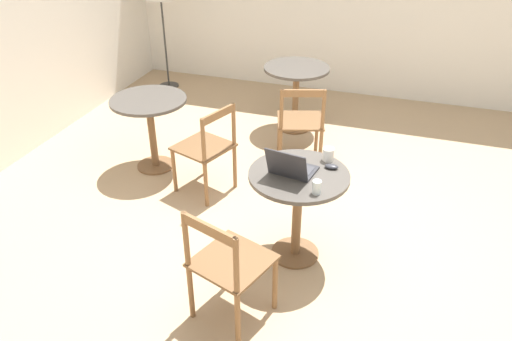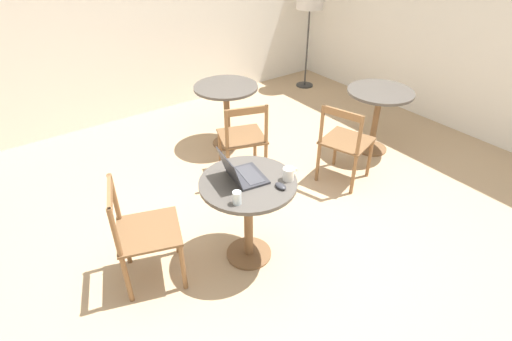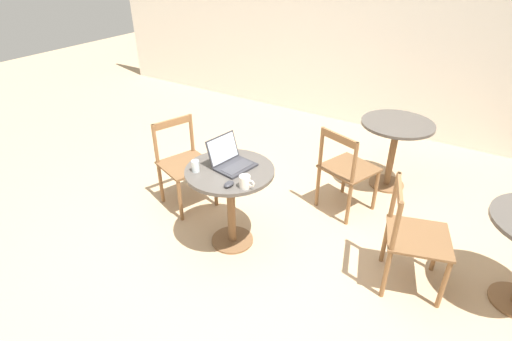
{
  "view_description": "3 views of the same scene",
  "coord_description": "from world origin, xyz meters",
  "px_view_note": "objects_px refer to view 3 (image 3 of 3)",
  "views": [
    {
      "loc": [
        -3.21,
        -0.55,
        2.57
      ],
      "look_at": [
        -0.07,
        0.48,
        0.59
      ],
      "focal_mm": 35.0,
      "sensor_mm": 36.0,
      "label": 1
    },
    {
      "loc": [
        -1.61,
        -1.87,
        2.4
      ],
      "look_at": [
        -0.1,
        0.21,
        0.71
      ],
      "focal_mm": 28.0,
      "sensor_mm": 36.0,
      "label": 2
    },
    {
      "loc": [
        1.42,
        -2.12,
        2.33
      ],
      "look_at": [
        -0.1,
        0.25,
        0.7
      ],
      "focal_mm": 28.0,
      "sensor_mm": 36.0,
      "label": 3
    }
  ],
  "objects_px": {
    "cafe_table_far": "(395,137)",
    "chair_far_front": "(346,170)",
    "chair_near_left": "(184,163)",
    "cafe_table_near": "(230,186)",
    "drinking_glass": "(195,166)",
    "mug": "(246,182)",
    "laptop": "(231,161)",
    "mouse": "(229,184)",
    "chair_mid_left": "(412,237)"
  },
  "relations": [
    {
      "from": "cafe_table_far",
      "to": "chair_far_front",
      "type": "xyz_separation_m",
      "value": [
        -0.24,
        -0.69,
        -0.13
      ]
    },
    {
      "from": "cafe_table_far",
      "to": "laptop",
      "type": "relative_size",
      "value": 2.13
    },
    {
      "from": "cafe_table_far",
      "to": "mouse",
      "type": "xyz_separation_m",
      "value": [
        -0.73,
        -1.88,
        0.18
      ]
    },
    {
      "from": "chair_mid_left",
      "to": "chair_far_front",
      "type": "height_order",
      "value": "same"
    },
    {
      "from": "cafe_table_far",
      "to": "chair_far_front",
      "type": "relative_size",
      "value": 0.86
    },
    {
      "from": "laptop",
      "to": "mug",
      "type": "height_order",
      "value": "laptop"
    },
    {
      "from": "chair_mid_left",
      "to": "chair_far_front",
      "type": "xyz_separation_m",
      "value": [
        -0.78,
        0.67,
        0.0
      ]
    },
    {
      "from": "cafe_table_near",
      "to": "drinking_glass",
      "type": "distance_m",
      "value": 0.34
    },
    {
      "from": "cafe_table_far",
      "to": "drinking_glass",
      "type": "distance_m",
      "value": 2.15
    },
    {
      "from": "chair_far_front",
      "to": "laptop",
      "type": "bearing_deg",
      "value": -124.54
    },
    {
      "from": "cafe_table_near",
      "to": "chair_near_left",
      "type": "relative_size",
      "value": 0.86
    },
    {
      "from": "chair_far_front",
      "to": "chair_near_left",
      "type": "bearing_deg",
      "value": -152.05
    },
    {
      "from": "chair_near_left",
      "to": "drinking_glass",
      "type": "xyz_separation_m",
      "value": [
        0.54,
        -0.43,
        0.34
      ]
    },
    {
      "from": "chair_mid_left",
      "to": "mug",
      "type": "bearing_deg",
      "value": -157.32
    },
    {
      "from": "chair_far_front",
      "to": "mug",
      "type": "height_order",
      "value": "chair_far_front"
    },
    {
      "from": "cafe_table_near",
      "to": "chair_mid_left",
      "type": "bearing_deg",
      "value": 12.95
    },
    {
      "from": "chair_near_left",
      "to": "chair_far_front",
      "type": "bearing_deg",
      "value": 27.95
    },
    {
      "from": "chair_mid_left",
      "to": "laptop",
      "type": "relative_size",
      "value": 2.47
    },
    {
      "from": "cafe_table_far",
      "to": "mug",
      "type": "xyz_separation_m",
      "value": [
        -0.61,
        -1.84,
        0.21
      ]
    },
    {
      "from": "cafe_table_near",
      "to": "laptop",
      "type": "xyz_separation_m",
      "value": [
        -0.02,
        0.05,
        0.21
      ]
    },
    {
      "from": "chair_mid_left",
      "to": "mouse",
      "type": "xyz_separation_m",
      "value": [
        -1.26,
        -0.53,
        0.31
      ]
    },
    {
      "from": "cafe_table_far",
      "to": "drinking_glass",
      "type": "xyz_separation_m",
      "value": [
        -1.08,
        -1.85,
        0.21
      ]
    },
    {
      "from": "cafe_table_near",
      "to": "chair_near_left",
      "type": "distance_m",
      "value": 0.81
    },
    {
      "from": "cafe_table_near",
      "to": "chair_far_front",
      "type": "xyz_separation_m",
      "value": [
        0.63,
        0.99,
        -0.13
      ]
    },
    {
      "from": "chair_near_left",
      "to": "chair_mid_left",
      "type": "bearing_deg",
      "value": 1.7
    },
    {
      "from": "laptop",
      "to": "chair_far_front",
      "type": "bearing_deg",
      "value": 55.46
    },
    {
      "from": "drinking_glass",
      "to": "mouse",
      "type": "bearing_deg",
      "value": -5.45
    },
    {
      "from": "chair_mid_left",
      "to": "mug",
      "type": "height_order",
      "value": "chair_mid_left"
    },
    {
      "from": "chair_near_left",
      "to": "chair_far_front",
      "type": "xyz_separation_m",
      "value": [
        1.38,
        0.73,
        0.0
      ]
    },
    {
      "from": "mug",
      "to": "chair_near_left",
      "type": "bearing_deg",
      "value": 157.66
    },
    {
      "from": "cafe_table_far",
      "to": "chair_near_left",
      "type": "xyz_separation_m",
      "value": [
        -1.62,
        -1.42,
        -0.13
      ]
    },
    {
      "from": "chair_near_left",
      "to": "laptop",
      "type": "xyz_separation_m",
      "value": [
        0.73,
        -0.21,
        0.34
      ]
    },
    {
      "from": "chair_mid_left",
      "to": "laptop",
      "type": "xyz_separation_m",
      "value": [
        -1.42,
        -0.27,
        0.34
      ]
    },
    {
      "from": "cafe_table_near",
      "to": "drinking_glass",
      "type": "bearing_deg",
      "value": -140.8
    },
    {
      "from": "cafe_table_near",
      "to": "laptop",
      "type": "bearing_deg",
      "value": 109.24
    },
    {
      "from": "drinking_glass",
      "to": "chair_near_left",
      "type": "bearing_deg",
      "value": 141.64
    },
    {
      "from": "drinking_glass",
      "to": "cafe_table_near",
      "type": "bearing_deg",
      "value": 39.2
    },
    {
      "from": "cafe_table_near",
      "to": "mouse",
      "type": "distance_m",
      "value": 0.3
    },
    {
      "from": "chair_mid_left",
      "to": "laptop",
      "type": "distance_m",
      "value": 1.49
    },
    {
      "from": "chair_mid_left",
      "to": "drinking_glass",
      "type": "xyz_separation_m",
      "value": [
        -1.61,
        -0.49,
        0.34
      ]
    },
    {
      "from": "cafe_table_far",
      "to": "laptop",
      "type": "height_order",
      "value": "laptop"
    },
    {
      "from": "mug",
      "to": "cafe_table_near",
      "type": "bearing_deg",
      "value": 148.94
    },
    {
      "from": "cafe_table_near",
      "to": "cafe_table_far",
      "type": "xyz_separation_m",
      "value": [
        0.87,
        1.68,
        0.0
      ]
    },
    {
      "from": "cafe_table_far",
      "to": "chair_near_left",
      "type": "height_order",
      "value": "chair_near_left"
    },
    {
      "from": "mug",
      "to": "mouse",
      "type": "bearing_deg",
      "value": -158.1
    },
    {
      "from": "mouse",
      "to": "mug",
      "type": "height_order",
      "value": "mug"
    },
    {
      "from": "mouse",
      "to": "mug",
      "type": "bearing_deg",
      "value": 21.9
    },
    {
      "from": "cafe_table_near",
      "to": "drinking_glass",
      "type": "relative_size",
      "value": 7.78
    },
    {
      "from": "drinking_glass",
      "to": "chair_mid_left",
      "type": "bearing_deg",
      "value": 16.99
    },
    {
      "from": "chair_mid_left",
      "to": "mouse",
      "type": "relative_size",
      "value": 8.56
    }
  ]
}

